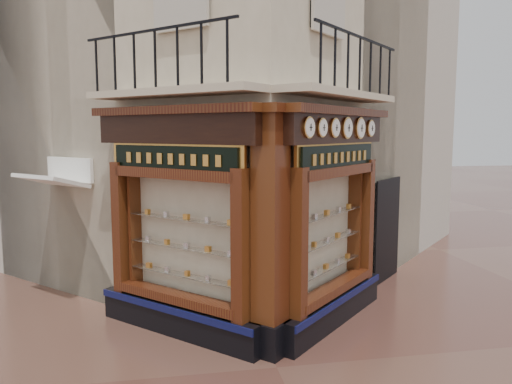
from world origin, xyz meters
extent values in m
plane|color=#533026|center=(0.00, 0.00, 0.00)|extent=(80.00, 80.00, 0.00)
cube|color=beige|center=(0.00, 6.16, 6.00)|extent=(11.31, 11.31, 12.00)
cube|color=#BCB3A4|center=(-2.47, 8.63, 5.50)|extent=(11.31, 11.31, 11.00)
cube|color=#BCB3A4|center=(2.47, 8.63, 5.50)|extent=(11.31, 11.31, 11.00)
cube|color=black|center=(-1.44, 1.54, 0.28)|extent=(2.72, 2.72, 0.55)
cube|color=#0C103E|center=(-1.57, 1.41, 0.49)|extent=(2.50, 2.50, 0.12)
cube|color=#3D140B|center=(-0.45, 0.55, 1.77)|extent=(0.37, 0.37, 2.45)
cube|color=#3D140B|center=(-2.43, 2.53, 1.77)|extent=(0.37, 0.37, 2.45)
cube|color=beige|center=(-1.20, 1.77, 1.75)|extent=(1.80, 1.80, 2.10)
cube|color=black|center=(-1.42, 1.55, 3.60)|extent=(2.69, 2.69, 0.50)
cube|color=#3D140B|center=(-1.47, 1.50, 3.91)|extent=(2.86, 2.86, 0.14)
cube|color=black|center=(1.44, 1.54, 0.28)|extent=(2.72, 2.72, 0.55)
cube|color=#0C103E|center=(1.57, 1.41, 0.49)|extent=(2.50, 2.50, 0.12)
cube|color=#3D140B|center=(0.45, 0.55, 1.77)|extent=(0.37, 0.37, 2.45)
cube|color=#3D140B|center=(2.43, 2.53, 1.77)|extent=(0.37, 0.37, 2.45)
cube|color=beige|center=(1.20, 1.77, 1.75)|extent=(1.80, 1.80, 2.10)
cube|color=black|center=(1.42, 1.55, 3.60)|extent=(2.69, 2.69, 0.50)
cube|color=#3D140B|center=(1.47, 1.50, 3.91)|extent=(2.86, 2.86, 0.14)
cube|color=black|center=(0.00, 0.50, 0.28)|extent=(0.78, 0.78, 0.55)
cube|color=#3D140B|center=(0.00, 0.50, 2.20)|extent=(0.64, 0.64, 3.50)
cube|color=#3D140B|center=(0.00, 0.50, 3.91)|extent=(0.85, 0.85, 0.14)
cube|color=beige|center=(-1.48, 1.49, 4.20)|extent=(2.97, 2.97, 0.12)
cube|color=black|center=(-1.72, 1.26, 5.15)|extent=(2.36, 2.36, 0.04)
cube|color=beige|center=(1.48, 1.49, 4.20)|extent=(2.97, 2.97, 0.12)
cube|color=black|center=(1.72, 1.26, 5.15)|extent=(2.36, 2.36, 0.04)
cylinder|color=gold|center=(0.60, 0.51, 3.62)|extent=(0.27, 0.27, 0.34)
cylinder|color=white|center=(0.62, 0.49, 3.62)|extent=(0.22, 0.22, 0.29)
cube|color=black|center=(0.63, 0.48, 3.62)|extent=(0.02, 0.02, 0.11)
cube|color=black|center=(0.63, 0.48, 3.62)|extent=(0.07, 0.07, 0.01)
cylinder|color=gold|center=(0.92, 0.82, 3.62)|extent=(0.26, 0.26, 0.32)
cylinder|color=white|center=(0.94, 0.80, 3.62)|extent=(0.21, 0.21, 0.27)
cube|color=black|center=(0.95, 0.79, 3.62)|extent=(0.02, 0.02, 0.11)
cube|color=black|center=(0.95, 0.79, 3.62)|extent=(0.06, 0.06, 0.01)
cylinder|color=gold|center=(1.25, 1.16, 3.62)|extent=(0.27, 0.27, 0.34)
cylinder|color=white|center=(1.27, 1.14, 3.62)|extent=(0.22, 0.22, 0.29)
cube|color=black|center=(1.28, 1.13, 3.62)|extent=(0.02, 0.02, 0.11)
cube|color=black|center=(1.28, 1.13, 3.62)|extent=(0.07, 0.07, 0.01)
cylinder|color=gold|center=(1.61, 1.51, 3.62)|extent=(0.31, 0.31, 0.39)
cylinder|color=white|center=(1.63, 1.49, 3.62)|extent=(0.25, 0.25, 0.33)
cube|color=black|center=(1.64, 1.48, 3.62)|extent=(0.02, 0.02, 0.13)
cube|color=black|center=(1.64, 1.48, 3.62)|extent=(0.08, 0.08, 0.01)
cylinder|color=gold|center=(2.02, 1.92, 3.62)|extent=(0.32, 0.32, 0.41)
cylinder|color=white|center=(2.04, 1.90, 3.62)|extent=(0.26, 0.26, 0.35)
cube|color=black|center=(2.05, 1.89, 3.62)|extent=(0.02, 0.02, 0.14)
cube|color=black|center=(2.05, 1.89, 3.62)|extent=(0.08, 0.08, 0.01)
cylinder|color=gold|center=(2.39, 2.29, 3.62)|extent=(0.27, 0.27, 0.33)
cylinder|color=white|center=(2.41, 2.27, 3.62)|extent=(0.22, 0.22, 0.29)
cube|color=black|center=(2.42, 2.26, 3.62)|extent=(0.02, 0.02, 0.11)
cube|color=black|center=(2.42, 2.26, 3.62)|extent=(0.07, 0.07, 0.01)
cube|color=gold|center=(-1.45, 1.53, 3.10)|extent=(2.15, 2.15, 0.58)
cube|color=black|center=(-1.48, 1.50, 3.10)|extent=(2.01, 2.01, 0.43)
cube|color=gold|center=(1.45, 1.53, 3.10)|extent=(2.17, 2.17, 0.58)
cube|color=black|center=(1.48, 1.50, 3.10)|extent=(2.03, 2.03, 0.44)
camera|label=1|loc=(-1.61, -7.01, 3.55)|focal=35.00mm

